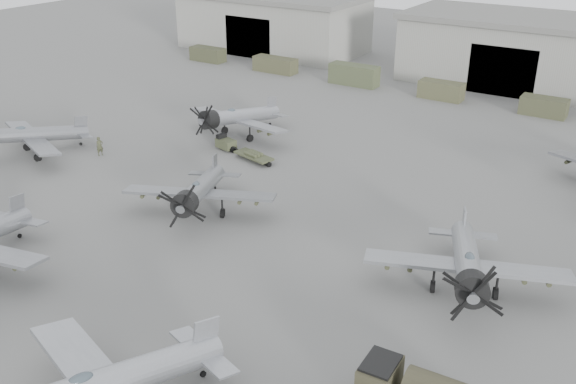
% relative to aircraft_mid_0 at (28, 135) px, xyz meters
% --- Properties ---
extents(ground, '(220.00, 220.00, 0.00)m').
position_rel_aircraft_mid_0_xyz_m(ground, '(31.34, -11.05, -2.06)').
color(ground, '#5B5B59').
rests_on(ground, ground).
extents(hangar_left, '(29.00, 14.80, 8.70)m').
position_rel_aircraft_mid_0_xyz_m(hangar_left, '(-6.66, 50.91, 2.32)').
color(hangar_left, gray).
rests_on(hangar_left, ground).
extents(hangar_center, '(29.00, 14.80, 8.70)m').
position_rel_aircraft_mid_0_xyz_m(hangar_center, '(31.34, 50.91, 2.32)').
color(hangar_center, gray).
rests_on(hangar_center, ground).
extents(support_truck_0, '(5.34, 2.20, 2.04)m').
position_rel_aircraft_mid_0_xyz_m(support_truck_0, '(-10.35, 38.95, -1.04)').
color(support_truck_0, '#3B3E28').
rests_on(support_truck_0, ground).
extents(support_truck_1, '(6.28, 2.20, 2.05)m').
position_rel_aircraft_mid_0_xyz_m(support_truck_1, '(1.69, 38.95, -1.03)').
color(support_truck_1, '#43442C').
rests_on(support_truck_1, ground).
extents(support_truck_2, '(6.48, 2.20, 2.62)m').
position_rel_aircraft_mid_0_xyz_m(support_truck_2, '(13.99, 38.95, -0.75)').
color(support_truck_2, '#434A30').
rests_on(support_truck_2, ground).
extents(support_truck_3, '(5.30, 2.20, 2.12)m').
position_rel_aircraft_mid_0_xyz_m(support_truck_3, '(25.80, 38.95, -1.00)').
color(support_truck_3, '#494A30').
rests_on(support_truck_3, ground).
extents(support_truck_4, '(5.00, 2.20, 2.05)m').
position_rel_aircraft_mid_0_xyz_m(support_truck_4, '(37.75, 38.95, -1.03)').
color(support_truck_4, '#3F422B').
rests_on(support_truck_4, ground).
extents(aircraft_mid_0, '(11.18, 10.10, 4.52)m').
position_rel_aircraft_mid_0_xyz_m(aircraft_mid_0, '(0.00, 0.00, 0.00)').
color(aircraft_mid_0, gray).
rests_on(aircraft_mid_0, ground).
extents(aircraft_mid_1, '(11.37, 10.31, 4.67)m').
position_rel_aircraft_mid_0_xyz_m(aircraft_mid_1, '(21.59, -1.13, 0.07)').
color(aircraft_mid_1, gray).
rests_on(aircraft_mid_1, ground).
extents(aircraft_mid_2, '(12.30, 11.11, 4.97)m').
position_rel_aircraft_mid_0_xyz_m(aircraft_mid_2, '(42.18, -0.70, 0.20)').
color(aircraft_mid_2, '#92959A').
rests_on(aircraft_mid_2, ground).
extents(aircraft_far_0, '(12.09, 10.88, 4.80)m').
position_rel_aircraft_mid_0_xyz_m(aircraft_far_0, '(13.31, 14.51, 0.13)').
color(aircraft_far_0, '#95979D').
rests_on(aircraft_far_0, ground).
extents(tug_trailer, '(7.19, 2.91, 1.42)m').
position_rel_aircraft_mid_0_xyz_m(tug_trailer, '(15.96, 10.98, -1.52)').
color(tug_trailer, '#3F442D').
rests_on(tug_trailer, ground).
extents(ground_crew, '(0.65, 0.78, 1.83)m').
position_rel_aircraft_mid_0_xyz_m(ground_crew, '(5.45, 3.63, -1.14)').
color(ground_crew, '#3C3F29').
rests_on(ground_crew, ground).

